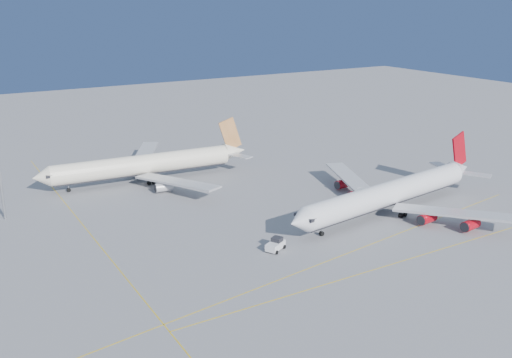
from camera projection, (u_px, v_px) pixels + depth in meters
name	position (u px, v px, depth m)	size (l,w,h in m)	color
ground	(323.00, 245.00, 118.34)	(500.00, 500.00, 0.00)	slate
taxiway_lines	(246.00, 249.00, 116.35)	(118.86, 140.00, 0.02)	gold
airliner_virgin	(392.00, 193.00, 135.58)	(64.54, 57.50, 15.94)	white
airliner_etihad	(148.00, 164.00, 159.37)	(60.98, 56.23, 15.91)	white
pushback_tug	(276.00, 244.00, 115.74)	(5.12, 4.35, 2.58)	white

